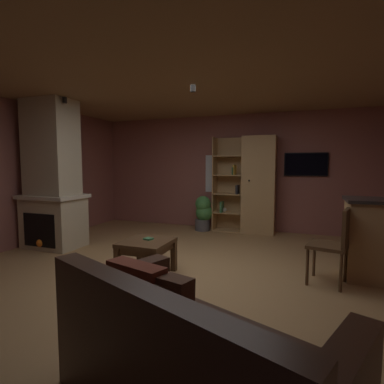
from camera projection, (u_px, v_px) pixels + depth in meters
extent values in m
cube|color=#A37A4C|center=(181.00, 277.00, 3.87)|extent=(6.30, 6.18, 0.02)
cube|color=#8E544C|center=(235.00, 172.00, 6.68)|extent=(6.42, 0.06, 2.51)
cube|color=#8E6B47|center=(181.00, 74.00, 3.65)|extent=(6.30, 6.18, 0.02)
cube|color=white|center=(221.00, 174.00, 6.75)|extent=(0.73, 0.01, 0.83)
cube|color=#BCAD8E|center=(54.00, 223.00, 5.24)|extent=(0.93, 0.65, 0.85)
cube|color=#BCAD8E|center=(51.00, 150.00, 5.13)|extent=(0.79, 0.55, 1.66)
cube|color=beige|center=(53.00, 196.00, 5.20)|extent=(1.01, 0.73, 0.06)
cube|color=black|center=(41.00, 230.00, 4.97)|extent=(0.65, 0.08, 0.55)
sphere|color=orange|center=(41.00, 243.00, 4.98)|extent=(0.14, 0.14, 0.14)
cube|color=tan|center=(259.00, 185.00, 6.24)|extent=(0.67, 0.38, 2.01)
cube|color=tan|center=(230.00, 184.00, 6.63)|extent=(0.62, 0.02, 2.01)
cube|color=tan|center=(215.00, 184.00, 6.57)|extent=(0.02, 0.38, 2.01)
sphere|color=black|center=(249.00, 181.00, 6.10)|extent=(0.04, 0.04, 0.04)
cube|color=tan|center=(228.00, 230.00, 6.55)|extent=(0.62, 0.38, 0.02)
cube|color=tan|center=(228.00, 212.00, 6.52)|extent=(0.62, 0.38, 0.02)
cube|color=tan|center=(228.00, 194.00, 6.48)|extent=(0.62, 0.38, 0.02)
cube|color=tan|center=(228.00, 175.00, 6.45)|extent=(0.62, 0.38, 0.02)
cube|color=tan|center=(228.00, 156.00, 6.41)|extent=(0.62, 0.38, 0.02)
cube|color=#387247|center=(222.00, 207.00, 6.50)|extent=(0.04, 0.23, 0.22)
cube|color=#387247|center=(234.00, 171.00, 6.34)|extent=(0.03, 0.23, 0.16)
cube|color=gold|center=(235.00, 170.00, 6.33)|extent=(0.03, 0.23, 0.21)
cube|color=black|center=(238.00, 190.00, 6.35)|extent=(0.05, 0.23, 0.18)
sphere|color=beige|center=(224.00, 210.00, 6.54)|extent=(0.10, 0.10, 0.10)
cube|color=#382116|center=(197.00, 377.00, 1.73)|extent=(1.85, 1.42, 0.42)
cube|color=#382116|center=(146.00, 333.00, 1.43)|extent=(1.58, 0.75, 0.42)
cube|color=#382116|center=(121.00, 313.00, 2.22)|extent=(0.46, 0.85, 0.67)
cube|color=brown|center=(136.00, 296.00, 1.94)|extent=(0.44, 0.26, 0.42)
cube|color=brown|center=(163.00, 310.00, 1.83)|extent=(0.39, 0.25, 0.45)
cube|color=brown|center=(155.00, 309.00, 1.82)|extent=(0.44, 0.19, 0.36)
cube|color=brown|center=(217.00, 364.00, 1.36)|extent=(0.46, 0.30, 0.38)
cube|color=#4C331E|center=(147.00, 242.00, 3.87)|extent=(0.60, 0.63, 0.05)
cube|color=#4C331E|center=(147.00, 247.00, 3.88)|extent=(0.54, 0.56, 0.08)
cube|color=#4C331E|center=(118.00, 264.00, 3.73)|extent=(0.07, 0.07, 0.40)
cube|color=#4C331E|center=(155.00, 269.00, 3.55)|extent=(0.07, 0.07, 0.40)
cube|color=#4C331E|center=(140.00, 252.00, 4.24)|extent=(0.07, 0.07, 0.40)
cube|color=#4C331E|center=(174.00, 256.00, 4.06)|extent=(0.07, 0.07, 0.40)
cube|color=#387247|center=(148.00, 239.00, 3.91)|extent=(0.12, 0.12, 0.02)
cube|color=#4C331E|center=(327.00, 246.00, 3.60)|extent=(0.51, 0.51, 0.04)
cube|color=#4C331E|center=(346.00, 228.00, 3.47)|extent=(0.13, 0.40, 0.44)
cylinder|color=#4C331E|center=(314.00, 258.00, 3.87)|extent=(0.04, 0.04, 0.46)
cylinder|color=#4C331E|center=(307.00, 266.00, 3.57)|extent=(0.04, 0.04, 0.46)
cylinder|color=#4C331E|center=(345.00, 263.00, 3.67)|extent=(0.04, 0.04, 0.46)
cylinder|color=#4C331E|center=(341.00, 272.00, 3.37)|extent=(0.04, 0.04, 0.46)
cylinder|color=#4C4C51|center=(202.00, 225.00, 6.57)|extent=(0.32, 0.32, 0.24)
sphere|color=#3D7F3D|center=(204.00, 213.00, 6.54)|extent=(0.38, 0.38, 0.38)
sphere|color=#3D7F3D|center=(203.00, 204.00, 6.50)|extent=(0.34, 0.34, 0.34)
cube|color=black|center=(306.00, 164.00, 6.10)|extent=(0.84, 0.05, 0.47)
cube|color=black|center=(306.00, 164.00, 6.07)|extent=(0.80, 0.01, 0.43)
cylinder|color=black|center=(65.00, 100.00, 4.76)|extent=(0.07, 0.07, 0.09)
cylinder|color=black|center=(193.00, 88.00, 4.03)|extent=(0.07, 0.07, 0.09)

